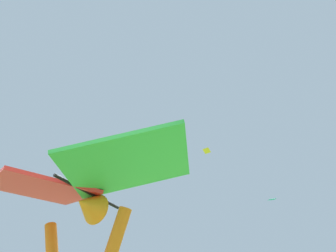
{
  "coord_description": "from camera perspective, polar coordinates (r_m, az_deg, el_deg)",
  "views": [
    {
      "loc": [
        1.95,
        -1.94,
        1.03
      ],
      "look_at": [
        0.22,
        1.3,
        3.48
      ],
      "focal_mm": 37.63,
      "sensor_mm": 36.0,
      "label": 1
    }
  ],
  "objects": [
    {
      "name": "held_stunt_kite",
      "position": [
        2.78,
        -13.66,
        -9.05
      ],
      "size": [
        1.95,
        1.05,
        0.42
      ],
      "color": "black"
    },
    {
      "name": "distant_kite_teal_high_right",
      "position": [
        23.55,
        16.48,
        -11.27
      ],
      "size": [
        0.58,
        0.58,
        0.17
      ],
      "color": "#19B2AD"
    },
    {
      "name": "distant_kite_yellow_mid_right",
      "position": [
        28.82,
        6.3,
        -3.98
      ],
      "size": [
        0.74,
        0.69,
        0.36
      ],
      "color": "yellow"
    }
  ]
}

